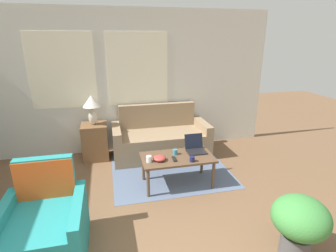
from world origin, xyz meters
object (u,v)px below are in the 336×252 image
(couch, at_px, (160,140))
(cup_white, at_px, (175,152))
(coffee_table, at_px, (177,160))
(potted_plant, at_px, (299,222))
(table_lamp, at_px, (92,105))
(cup_yellow, at_px, (192,159))
(armchair, at_px, (45,229))
(cup_navy, at_px, (149,159))
(snack_bowl, at_px, (159,158))
(laptop, at_px, (195,148))
(tv_remote, at_px, (174,159))

(couch, distance_m, cup_white, 1.05)
(coffee_table, bearing_deg, potted_plant, -63.97)
(table_lamp, bearing_deg, cup_yellow, -46.09)
(armchair, distance_m, cup_navy, 1.51)
(coffee_table, xyz_separation_m, cup_yellow, (0.16, -0.20, 0.09))
(snack_bowl, xyz_separation_m, potted_plant, (1.06, -1.53, -0.08))
(table_lamp, height_order, laptop, table_lamp)
(cup_navy, height_order, cup_white, cup_navy)
(armchair, height_order, snack_bowl, armchair)
(coffee_table, relative_size, snack_bowl, 5.81)
(tv_remote, bearing_deg, coffee_table, 51.13)
(coffee_table, xyz_separation_m, laptop, (0.32, 0.13, 0.10))
(cup_navy, relative_size, tv_remote, 0.60)
(couch, height_order, tv_remote, couch)
(armchair, distance_m, cup_white, 1.94)
(cup_white, bearing_deg, laptop, 8.16)
(potted_plant, bearing_deg, couch, 106.63)
(cup_yellow, height_order, cup_white, cup_white)
(armchair, bearing_deg, table_lamp, 78.91)
(tv_remote, bearing_deg, armchair, -150.43)
(cup_yellow, relative_size, cup_white, 0.96)
(armchair, distance_m, coffee_table, 1.90)
(couch, bearing_deg, armchair, -127.53)
(laptop, distance_m, cup_navy, 0.78)
(couch, height_order, potted_plant, couch)
(table_lamp, xyz_separation_m, cup_white, (1.19, -1.13, -0.51))
(potted_plant, bearing_deg, armchair, 165.41)
(laptop, bearing_deg, tv_remote, -150.76)
(armchair, height_order, cup_yellow, armchair)
(laptop, distance_m, snack_bowl, 0.63)
(couch, distance_m, table_lamp, 1.38)
(coffee_table, height_order, potted_plant, potted_plant)
(cup_navy, bearing_deg, tv_remote, -1.78)
(table_lamp, height_order, potted_plant, table_lamp)
(coffee_table, bearing_deg, tv_remote, -128.87)
(coffee_table, bearing_deg, snack_bowl, -166.38)
(laptop, bearing_deg, cup_white, -171.84)
(cup_yellow, bearing_deg, armchair, -156.67)
(table_lamp, height_order, tv_remote, table_lamp)
(snack_bowl, bearing_deg, laptop, 18.16)
(laptop, distance_m, tv_remote, 0.45)
(cup_white, distance_m, potted_plant, 1.86)
(laptop, xyz_separation_m, tv_remote, (-0.39, -0.22, -0.04))
(armchair, relative_size, laptop, 3.14)
(couch, distance_m, armchair, 2.63)
(coffee_table, height_order, cup_white, cup_white)
(table_lamp, height_order, cup_white, table_lamp)
(snack_bowl, bearing_deg, cup_navy, -175.94)
(couch, xyz_separation_m, coffee_table, (0.03, -1.11, 0.12))
(laptop, xyz_separation_m, cup_white, (-0.33, -0.05, -0.02))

